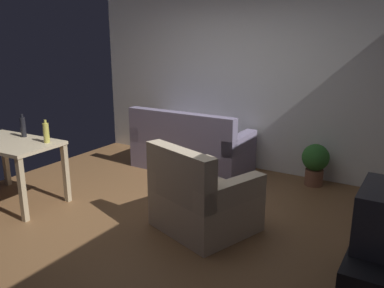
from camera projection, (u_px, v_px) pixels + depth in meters
ground_plane at (161, 218)px, 4.43m from camera, size 5.20×4.40×0.02m
wall_rear at (246, 78)px, 5.88m from camera, size 5.20×0.10×2.70m
couch at (190, 150)px, 5.95m from camera, size 1.72×0.84×0.92m
tv_stand at (380, 273)px, 2.97m from camera, size 0.44×1.10×0.48m
desk at (10, 150)px, 4.70m from camera, size 1.23×0.74×0.76m
potted_plant at (315, 162)px, 5.31m from camera, size 0.36×0.36×0.57m
armchair at (201, 200)px, 4.09m from camera, size 1.12×1.09×0.92m
bottle_dark at (23, 127)px, 4.83m from camera, size 0.06×0.06×0.29m
bottle_squat at (46, 133)px, 4.58m from camera, size 0.07×0.07×0.27m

